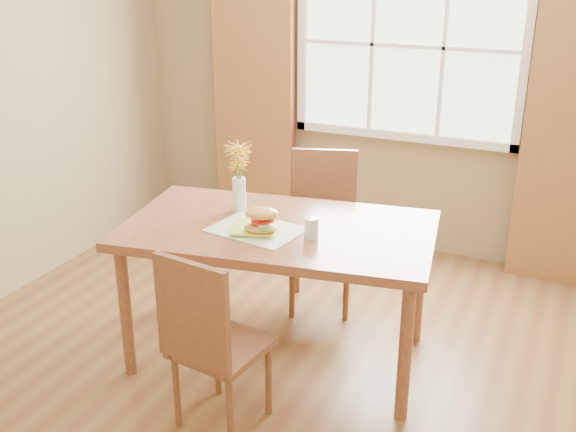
% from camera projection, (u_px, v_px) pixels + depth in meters
% --- Properties ---
extents(room, '(4.24, 3.84, 2.74)m').
position_uv_depth(room, '(300.00, 129.00, 3.09)').
color(room, brown).
rests_on(room, ground).
extents(window, '(1.62, 0.06, 1.32)m').
position_uv_depth(window, '(408.00, 46.00, 4.62)').
color(window, '#B6D5A1').
rests_on(window, room).
extents(curtain_left, '(0.65, 0.08, 2.20)m').
position_uv_depth(curtain_left, '(254.00, 93.00, 5.13)').
color(curtain_left, maroon).
rests_on(curtain_left, room).
extents(dining_table, '(1.72, 1.14, 0.78)m').
position_uv_depth(dining_table, '(278.00, 240.00, 3.52)').
color(dining_table, brown).
rests_on(dining_table, room).
extents(chair_near, '(0.43, 0.43, 0.92)m').
position_uv_depth(chair_near, '(210.00, 337.00, 3.01)').
color(chair_near, brown).
rests_on(chair_near, room).
extents(chair_far, '(0.51, 0.51, 0.98)m').
position_uv_depth(chair_far, '(323.00, 222.00, 4.19)').
color(chair_far, brown).
rests_on(chair_far, room).
extents(placemat, '(0.50, 0.40, 0.01)m').
position_uv_depth(placemat, '(256.00, 230.00, 3.44)').
color(placemat, beige).
rests_on(placemat, dining_table).
extents(plate, '(0.28, 0.28, 0.01)m').
position_uv_depth(plate, '(255.00, 229.00, 3.42)').
color(plate, '#BBD034').
rests_on(plate, placemat).
extents(croissant_sandwich, '(0.20, 0.17, 0.13)m').
position_uv_depth(croissant_sandwich, '(262.00, 220.00, 3.35)').
color(croissant_sandwich, '#CF8946').
rests_on(croissant_sandwich, plate).
extents(water_glass, '(0.07, 0.07, 0.11)m').
position_uv_depth(water_glass, '(311.00, 228.00, 3.33)').
color(water_glass, silver).
rests_on(water_glass, dining_table).
extents(flower_vase, '(0.15, 0.15, 0.38)m').
position_uv_depth(flower_vase, '(239.00, 169.00, 3.61)').
color(flower_vase, silver).
rests_on(flower_vase, dining_table).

